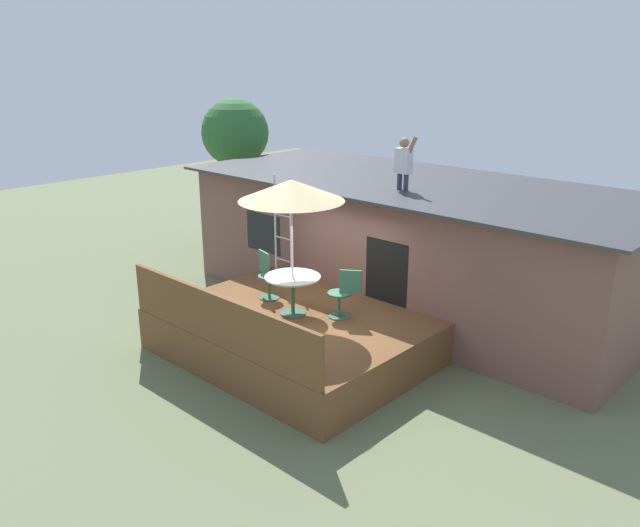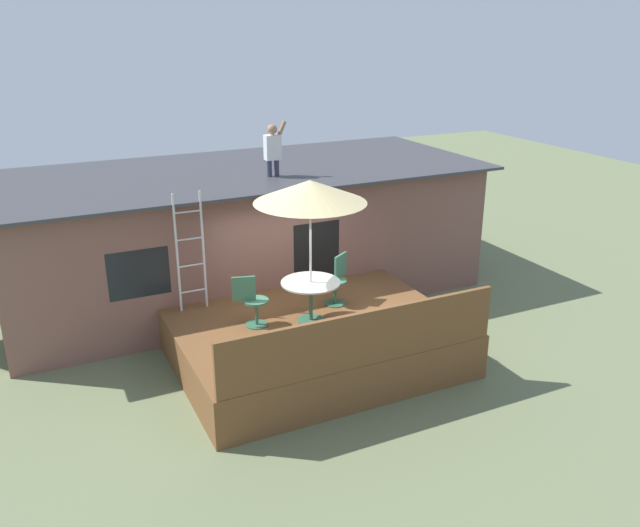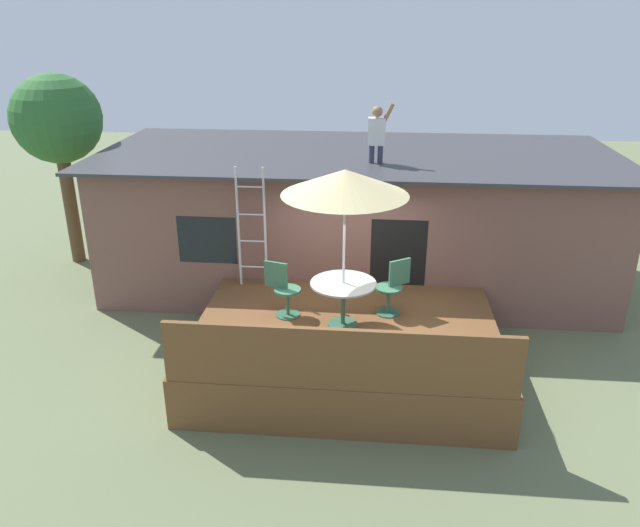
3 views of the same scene
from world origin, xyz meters
TOP-DOWN VIEW (x-y plane):
  - ground_plane at (0.00, 0.00)m, footprint 40.00×40.00m
  - house at (-0.00, 3.60)m, footprint 10.50×4.50m
  - deck at (0.00, 0.00)m, footprint 4.81×3.81m
  - deck_railing at (0.00, -1.86)m, footprint 4.71×0.08m
  - patio_table at (-0.06, -0.06)m, footprint 1.04×1.04m
  - patio_umbrella at (-0.06, -0.06)m, footprint 1.90×1.90m
  - step_ladder at (-1.77, 1.36)m, footprint 0.52×0.04m
  - person_figure at (0.38, 2.68)m, footprint 0.47×0.20m
  - patio_chair_left at (-1.05, 0.21)m, footprint 0.61×0.44m
  - patio_chair_right at (0.72, 0.47)m, footprint 0.56×0.46m
  - backyard_tree at (-6.53, 4.08)m, footprint 1.92×1.92m

SIDE VIEW (x-z plane):
  - ground_plane at x=0.00m, z-range 0.00..0.00m
  - deck at x=0.00m, z-range 0.00..0.80m
  - deck_railing at x=0.00m, z-range 0.80..1.70m
  - patio_chair_left at x=-1.05m, z-range 0.80..1.72m
  - patio_chair_right at x=0.72m, z-range 0.80..1.72m
  - patio_table at x=-0.06m, z-range 1.01..1.76m
  - house at x=0.00m, z-range 0.01..2.81m
  - step_ladder at x=-1.77m, z-range 0.80..3.00m
  - patio_umbrella at x=-0.06m, z-range 1.88..4.42m
  - backyard_tree at x=-6.53m, z-range 1.11..5.37m
  - person_figure at x=0.38m, z-range 2.86..3.97m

